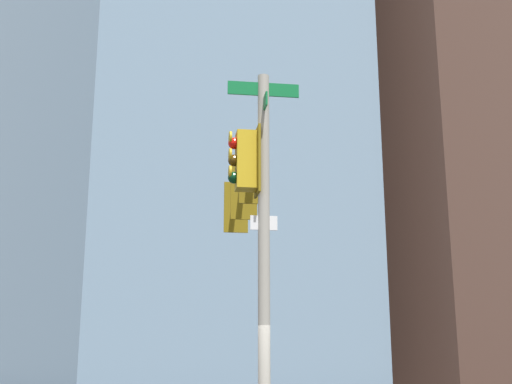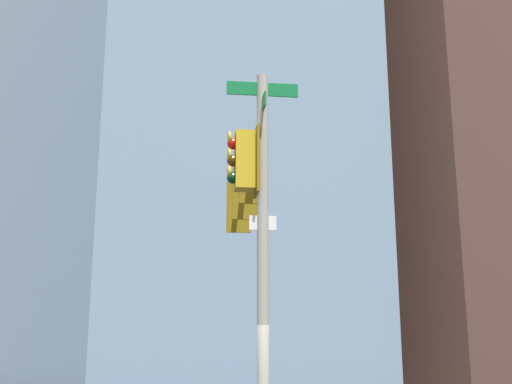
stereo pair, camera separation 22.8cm
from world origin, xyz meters
TOP-DOWN VIEW (x-y plane):
  - signal_pole_assembly at (1.74, -1.29)m, footprint 4.49×3.67m
  - building_brick_nearside at (38.80, -17.51)m, footprint 22.22×17.31m
  - building_brick_midblock at (27.41, -44.42)m, footprint 23.22×19.83m

SIDE VIEW (x-z plane):
  - signal_pole_assembly at x=1.74m, z-range 1.51..8.28m
  - building_brick_midblock at x=27.41m, z-range 0.00..48.94m
  - building_brick_nearside at x=38.80m, z-range 0.00..56.17m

